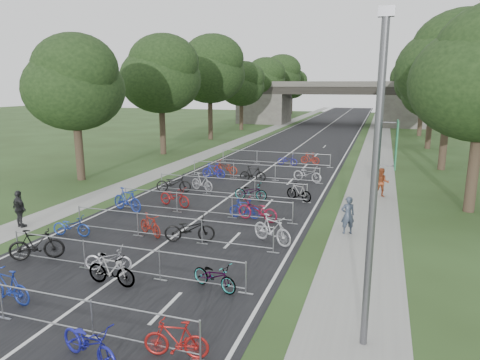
# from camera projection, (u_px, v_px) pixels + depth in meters

# --- Properties ---
(ground) EXTENTS (200.00, 200.00, 0.00)m
(ground) POSITION_uv_depth(u_px,v_px,m) (47.00, 328.00, 11.76)
(ground) COLOR #2A3F1B
(ground) RESTS_ON ground
(road) EXTENTS (11.00, 140.00, 0.01)m
(road) POSITION_uv_depth(u_px,v_px,m) (317.00, 134.00, 58.05)
(road) COLOR black
(road) RESTS_ON ground
(sidewalk_right) EXTENTS (3.00, 140.00, 0.01)m
(sidewalk_right) POSITION_uv_depth(u_px,v_px,m) (379.00, 136.00, 55.59)
(sidewalk_right) COLOR gray
(sidewalk_right) RESTS_ON ground
(sidewalk_left) EXTENTS (2.00, 140.00, 0.01)m
(sidewalk_left) POSITION_uv_depth(u_px,v_px,m) (264.00, 132.00, 60.37)
(sidewalk_left) COLOR gray
(sidewalk_left) RESTS_ON ground
(lane_markings) EXTENTS (0.12, 140.00, 0.00)m
(lane_markings) POSITION_uv_depth(u_px,v_px,m) (317.00, 134.00, 58.06)
(lane_markings) COLOR silver
(lane_markings) RESTS_ON ground
(overpass_bridge) EXTENTS (31.00, 8.00, 7.05)m
(overpass_bridge) POSITION_uv_depth(u_px,v_px,m) (331.00, 103.00, 71.17)
(overpass_bridge) COLOR #46423E
(overpass_bridge) RESTS_ON ground
(lamppost) EXTENTS (0.61, 0.65, 8.21)m
(lamppost) POSITION_uv_depth(u_px,v_px,m) (376.00, 182.00, 10.11)
(lamppost) COLOR #4C4C51
(lamppost) RESTS_ON ground
(tree_left_0) EXTENTS (6.72, 6.72, 10.25)m
(tree_left_0) POSITION_uv_depth(u_px,v_px,m) (74.00, 85.00, 28.60)
(tree_left_0) COLOR #33261C
(tree_left_0) RESTS_ON ground
(tree_left_1) EXTENTS (7.56, 7.56, 11.53)m
(tree_left_1) POSITION_uv_depth(u_px,v_px,m) (161.00, 76.00, 39.54)
(tree_left_1) COLOR #33261C
(tree_left_1) RESTS_ON ground
(tree_right_1) EXTENTS (8.18, 8.18, 12.47)m
(tree_right_1) POSITION_uv_depth(u_px,v_px,m) (453.00, 66.00, 31.85)
(tree_right_1) COLOR #33261C
(tree_right_1) RESTS_ON ground
(tree_left_2) EXTENTS (8.40, 8.40, 12.81)m
(tree_left_2) POSITION_uv_depth(u_px,v_px,m) (210.00, 71.00, 50.47)
(tree_left_2) COLOR #33261C
(tree_left_2) RESTS_ON ground
(tree_right_2) EXTENTS (6.16, 6.16, 9.39)m
(tree_right_2) POSITION_uv_depth(u_px,v_px,m) (434.00, 91.00, 43.39)
(tree_right_2) COLOR #33261C
(tree_right_2) RESTS_ON ground
(tree_left_3) EXTENTS (6.72, 6.72, 10.25)m
(tree_left_3) POSITION_uv_depth(u_px,v_px,m) (242.00, 85.00, 61.93)
(tree_left_3) COLOR #33261C
(tree_left_3) RESTS_ON ground
(tree_right_3) EXTENTS (7.17, 7.17, 10.93)m
(tree_right_3) POSITION_uv_depth(u_px,v_px,m) (425.00, 82.00, 54.29)
(tree_right_3) COLOR #33261C
(tree_right_3) RESTS_ON ground
(tree_left_4) EXTENTS (7.56, 7.56, 11.53)m
(tree_left_4) POSITION_uv_depth(u_px,v_px,m) (264.00, 80.00, 72.87)
(tree_left_4) COLOR #33261C
(tree_left_4) RESTS_ON ground
(tree_right_4) EXTENTS (8.18, 8.18, 12.47)m
(tree_right_4) POSITION_uv_depth(u_px,v_px,m) (419.00, 75.00, 65.19)
(tree_right_4) COLOR #33261C
(tree_right_4) RESTS_ON ground
(tree_left_5) EXTENTS (8.40, 8.40, 12.81)m
(tree_left_5) POSITION_uv_depth(u_px,v_px,m) (280.00, 76.00, 83.80)
(tree_left_5) COLOR #33261C
(tree_left_5) RESTS_ON ground
(tree_right_5) EXTENTS (6.16, 6.16, 9.39)m
(tree_right_5) POSITION_uv_depth(u_px,v_px,m) (413.00, 88.00, 76.72)
(tree_right_5) COLOR #33261C
(tree_right_5) RESTS_ON ground
(tree_left_6) EXTENTS (6.72, 6.72, 10.25)m
(tree_left_6) POSITION_uv_depth(u_px,v_px,m) (292.00, 85.00, 95.27)
(tree_left_6) COLOR #33261C
(tree_left_6) RESTS_ON ground
(tree_right_6) EXTENTS (7.17, 7.17, 10.93)m
(tree_right_6) POSITION_uv_depth(u_px,v_px,m) (410.00, 83.00, 87.62)
(tree_right_6) COLOR #33261C
(tree_right_6) RESTS_ON ground
(barrier_row_0) EXTENTS (9.70, 0.08, 1.10)m
(barrier_row_0) POSITION_uv_depth(u_px,v_px,m) (45.00, 310.00, 11.64)
(barrier_row_0) COLOR gray
(barrier_row_0) RESTS_ON ground
(barrier_row_1) EXTENTS (9.70, 0.08, 1.10)m
(barrier_row_1) POSITION_uv_depth(u_px,v_px,m) (121.00, 260.00, 14.97)
(barrier_row_1) COLOR gray
(barrier_row_1) RESTS_ON ground
(barrier_row_2) EXTENTS (9.70, 0.08, 1.10)m
(barrier_row_2) POSITION_uv_depth(u_px,v_px,m) (169.00, 228.00, 18.31)
(barrier_row_2) COLOR gray
(barrier_row_2) RESTS_ON ground
(barrier_row_3) EXTENTS (9.70, 0.08, 1.10)m
(barrier_row_3) POSITION_uv_depth(u_px,v_px,m) (204.00, 205.00, 21.83)
(barrier_row_3) COLOR gray
(barrier_row_3) RESTS_ON ground
(barrier_row_4) EXTENTS (9.70, 0.08, 1.10)m
(barrier_row_4) POSITION_uv_depth(u_px,v_px,m) (230.00, 187.00, 25.53)
(barrier_row_4) COLOR gray
(barrier_row_4) RESTS_ON ground
(barrier_row_5) EXTENTS (9.70, 0.08, 1.10)m
(barrier_row_5) POSITION_uv_depth(u_px,v_px,m) (254.00, 172.00, 30.16)
(barrier_row_5) COLOR gray
(barrier_row_5) RESTS_ON ground
(barrier_row_6) EXTENTS (9.70, 0.08, 1.10)m
(barrier_row_6) POSITION_uv_depth(u_px,v_px,m) (275.00, 158.00, 35.71)
(barrier_row_6) COLOR gray
(barrier_row_6) RESTS_ON ground
(bike_1) EXTENTS (1.86, 0.70, 1.09)m
(bike_1) POSITION_uv_depth(u_px,v_px,m) (8.00, 286.00, 13.00)
(bike_1) COLOR navy
(bike_1) RESTS_ON ground
(bike_2) EXTENTS (2.08, 1.21, 1.03)m
(bike_2) POSITION_uv_depth(u_px,v_px,m) (89.00, 343.00, 10.21)
(bike_2) COLOR navy
(bike_2) RESTS_ON ground
(bike_3) EXTENTS (1.70, 0.74, 0.99)m
(bike_3) POSITION_uv_depth(u_px,v_px,m) (176.00, 339.00, 10.38)
(bike_3) COLOR maroon
(bike_3) RESTS_ON ground
(bike_4) EXTENTS (2.02, 1.50, 1.20)m
(bike_4) POSITION_uv_depth(u_px,v_px,m) (36.00, 245.00, 16.23)
(bike_4) COLOR black
(bike_4) RESTS_ON ground
(bike_5) EXTENTS (1.80, 1.01, 0.90)m
(bike_5) POSITION_uv_depth(u_px,v_px,m) (108.00, 259.00, 15.27)
(bike_5) COLOR #B8B7C0
(bike_5) RESTS_ON ground
(bike_6) EXTENTS (1.81, 0.55, 1.08)m
(bike_6) POSITION_uv_depth(u_px,v_px,m) (111.00, 270.00, 14.14)
(bike_6) COLOR gray
(bike_6) RESTS_ON ground
(bike_7) EXTENTS (1.87, 1.15, 0.93)m
(bike_7) POSITION_uv_depth(u_px,v_px,m) (215.00, 276.00, 13.88)
(bike_7) COLOR gray
(bike_7) RESTS_ON ground
(bike_8) EXTENTS (1.82, 0.85, 0.92)m
(bike_8) POSITION_uv_depth(u_px,v_px,m) (71.00, 226.00, 18.78)
(bike_8) COLOR #1C3A9D
(bike_8) RESTS_ON ground
(bike_9) EXTENTS (1.67, 1.21, 0.99)m
(bike_9) POSITION_uv_depth(u_px,v_px,m) (150.00, 225.00, 18.82)
(bike_9) COLOR maroon
(bike_9) RESTS_ON ground
(bike_10) EXTENTS (2.27, 1.41, 1.12)m
(bike_10) POSITION_uv_depth(u_px,v_px,m) (190.00, 229.00, 18.10)
(bike_10) COLOR black
(bike_10) RESTS_ON ground
(bike_11) EXTENTS (2.08, 1.45, 1.23)m
(bike_11) POSITION_uv_depth(u_px,v_px,m) (272.00, 230.00, 17.89)
(bike_11) COLOR #ADAEB5
(bike_11) RESTS_ON ground
(bike_12) EXTENTS (2.15, 1.14, 1.24)m
(bike_12) POSITION_uv_depth(u_px,v_px,m) (127.00, 200.00, 22.46)
(bike_12) COLOR navy
(bike_12) RESTS_ON ground
(bike_13) EXTENTS (2.17, 1.22, 1.08)m
(bike_13) POSITION_uv_depth(u_px,v_px,m) (175.00, 197.00, 23.36)
(bike_13) COLOR maroon
(bike_13) RESTS_ON ground
(bike_14) EXTENTS (1.67, 0.55, 0.99)m
(bike_14) POSITION_uv_depth(u_px,v_px,m) (245.00, 209.00, 21.29)
(bike_14) COLOR navy
(bike_14) RESTS_ON ground
(bike_15) EXTENTS (2.22, 1.12, 1.11)m
(bike_15) POSITION_uv_depth(u_px,v_px,m) (257.00, 210.00, 20.85)
(bike_15) COLOR maroon
(bike_15) RESTS_ON ground
(bike_16) EXTENTS (2.28, 1.29, 1.14)m
(bike_16) POSITION_uv_depth(u_px,v_px,m) (174.00, 183.00, 26.45)
(bike_16) COLOR black
(bike_16) RESTS_ON ground
(bike_17) EXTENTS (1.92, 1.22, 1.12)m
(bike_17) POSITION_uv_depth(u_px,v_px,m) (202.00, 182.00, 26.76)
(bike_17) COLOR #A0A0A7
(bike_17) RESTS_ON ground
(bike_18) EXTENTS (1.94, 0.69, 1.02)m
(bike_18) POSITION_uv_depth(u_px,v_px,m) (251.00, 192.00, 24.61)
(bike_18) COLOR gray
(bike_18) RESTS_ON ground
(bike_19) EXTENTS (1.78, 1.26, 1.06)m
(bike_19) POSITION_uv_depth(u_px,v_px,m) (299.00, 192.00, 24.48)
(bike_19) COLOR gray
(bike_19) RESTS_ON ground
(bike_20) EXTENTS (1.86, 0.69, 1.09)m
(bike_20) POSITION_uv_depth(u_px,v_px,m) (214.00, 171.00, 30.37)
(bike_20) COLOR #1D23A0
(bike_20) RESTS_ON ground
(bike_21) EXTENTS (2.11, 1.08, 1.06)m
(bike_21) POSITION_uv_depth(u_px,v_px,m) (225.00, 168.00, 31.62)
(bike_21) COLOR maroon
(bike_21) RESTS_ON ground
(bike_22) EXTENTS (1.85, 0.59, 1.10)m
(bike_22) POSITION_uv_depth(u_px,v_px,m) (253.00, 174.00, 29.34)
(bike_22) COLOR black
(bike_22) RESTS_ON ground
(bike_23) EXTENTS (2.23, 1.32, 1.11)m
(bike_23) POSITION_uv_depth(u_px,v_px,m) (307.00, 174.00, 29.31)
(bike_23) COLOR #9E9FA5
(bike_23) RESTS_ON ground
(bike_26) EXTENTS (1.73, 0.73, 0.89)m
(bike_26) POSITION_uv_depth(u_px,v_px,m) (288.00, 160.00, 35.38)
(bike_26) COLOR navy
(bike_26) RESTS_ON ground
(bike_27) EXTENTS (1.69, 0.74, 0.98)m
(bike_27) POSITION_uv_depth(u_px,v_px,m) (310.00, 158.00, 35.82)
(bike_27) COLOR maroon
(bike_27) RESTS_ON ground
(pedestrian_a) EXTENTS (0.74, 0.62, 1.71)m
(pedestrian_a) POSITION_uv_depth(u_px,v_px,m) (348.00, 215.00, 19.01)
(pedestrian_a) COLOR #364051
(pedestrian_a) RESTS_ON ground
(pedestrian_b) EXTENTS (0.85, 0.67, 1.73)m
(pedestrian_b) POSITION_uv_depth(u_px,v_px,m) (382.00, 183.00, 25.28)
(pedestrian_b) COLOR #944120
(pedestrian_b) RESTS_ON ground
(pedestrian_c) EXTENTS (1.12, 0.73, 1.76)m
(pedestrian_c) POSITION_uv_depth(u_px,v_px,m) (20.00, 209.00, 19.87)
(pedestrian_c) COLOR #232426
(pedestrian_c) RESTS_ON ground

